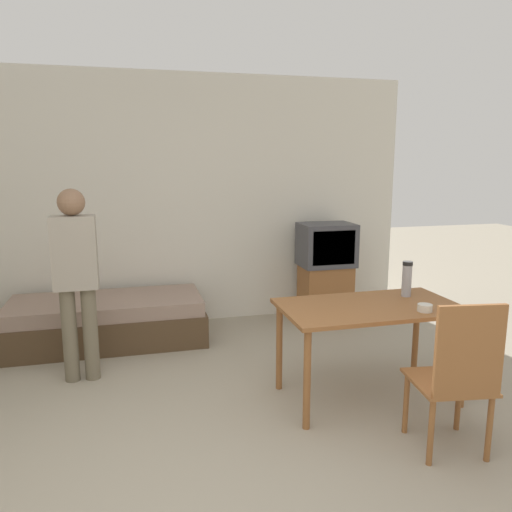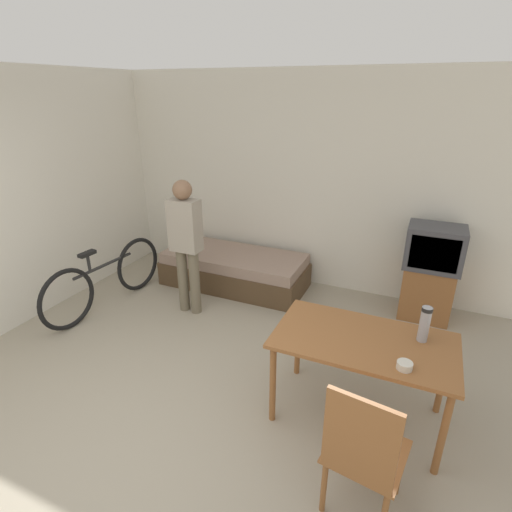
{
  "view_description": "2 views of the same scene",
  "coord_description": "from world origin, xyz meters",
  "px_view_note": "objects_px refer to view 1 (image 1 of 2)",
  "views": [
    {
      "loc": [
        -0.31,
        -2.05,
        1.79
      ],
      "look_at": [
        0.67,
        1.71,
        1.04
      ],
      "focal_mm": 35.0,
      "sensor_mm": 36.0,
      "label": 1
    },
    {
      "loc": [
        1.68,
        -1.44,
        2.46
      ],
      "look_at": [
        0.27,
        1.75,
        0.99
      ],
      "focal_mm": 28.0,
      "sensor_mm": 36.0,
      "label": 2
    }
  ],
  "objects_px": {
    "wooden_chair": "(458,373)",
    "thermos_flask": "(407,277)",
    "mate_bowl": "(425,308)",
    "dining_table": "(370,316)",
    "daybed": "(107,321)",
    "tv": "(326,270)",
    "person_standing": "(76,272)"
  },
  "relations": [
    {
      "from": "daybed",
      "to": "tv",
      "type": "relative_size",
      "value": 1.72
    },
    {
      "from": "tv",
      "to": "dining_table",
      "type": "distance_m",
      "value": 1.91
    },
    {
      "from": "wooden_chair",
      "to": "person_standing",
      "type": "distance_m",
      "value": 2.89
    },
    {
      "from": "wooden_chair",
      "to": "person_standing",
      "type": "relative_size",
      "value": 0.63
    },
    {
      "from": "tv",
      "to": "person_standing",
      "type": "height_order",
      "value": "person_standing"
    },
    {
      "from": "tv",
      "to": "thermos_flask",
      "type": "relative_size",
      "value": 3.95
    },
    {
      "from": "mate_bowl",
      "to": "thermos_flask",
      "type": "bearing_deg",
      "value": 77.31
    },
    {
      "from": "tv",
      "to": "wooden_chair",
      "type": "relative_size",
      "value": 1.11
    },
    {
      "from": "daybed",
      "to": "person_standing",
      "type": "height_order",
      "value": "person_standing"
    },
    {
      "from": "wooden_chair",
      "to": "mate_bowl",
      "type": "height_order",
      "value": "wooden_chair"
    },
    {
      "from": "dining_table",
      "to": "wooden_chair",
      "type": "height_order",
      "value": "wooden_chair"
    },
    {
      "from": "wooden_chair",
      "to": "daybed",
      "type": "bearing_deg",
      "value": 129.53
    },
    {
      "from": "thermos_flask",
      "to": "tv",
      "type": "bearing_deg",
      "value": 88.98
    },
    {
      "from": "daybed",
      "to": "thermos_flask",
      "type": "relative_size",
      "value": 6.78
    },
    {
      "from": "dining_table",
      "to": "person_standing",
      "type": "bearing_deg",
      "value": 157.43
    },
    {
      "from": "daybed",
      "to": "thermos_flask",
      "type": "distance_m",
      "value": 2.89
    },
    {
      "from": "tv",
      "to": "thermos_flask",
      "type": "height_order",
      "value": "tv"
    },
    {
      "from": "tv",
      "to": "dining_table",
      "type": "height_order",
      "value": "tv"
    },
    {
      "from": "tv",
      "to": "wooden_chair",
      "type": "bearing_deg",
      "value": -95.66
    },
    {
      "from": "thermos_flask",
      "to": "person_standing",
      "type": "bearing_deg",
      "value": 163.87
    },
    {
      "from": "wooden_chair",
      "to": "dining_table",
      "type": "bearing_deg",
      "value": 100.35
    },
    {
      "from": "wooden_chair",
      "to": "thermos_flask",
      "type": "relative_size",
      "value": 3.55
    },
    {
      "from": "person_standing",
      "to": "wooden_chair",
      "type": "bearing_deg",
      "value": -37.08
    },
    {
      "from": "mate_bowl",
      "to": "dining_table",
      "type": "bearing_deg",
      "value": 141.54
    },
    {
      "from": "dining_table",
      "to": "mate_bowl",
      "type": "height_order",
      "value": "mate_bowl"
    },
    {
      "from": "thermos_flask",
      "to": "mate_bowl",
      "type": "relative_size",
      "value": 2.69
    },
    {
      "from": "tv",
      "to": "mate_bowl",
      "type": "xyz_separation_m",
      "value": [
        -0.12,
        -2.1,
        0.18
      ]
    },
    {
      "from": "daybed",
      "to": "dining_table",
      "type": "bearing_deg",
      "value": -41.25
    },
    {
      "from": "dining_table",
      "to": "wooden_chair",
      "type": "relative_size",
      "value": 1.34
    },
    {
      "from": "daybed",
      "to": "person_standing",
      "type": "bearing_deg",
      "value": -102.11
    },
    {
      "from": "tv",
      "to": "dining_table",
      "type": "bearing_deg",
      "value": -102.74
    },
    {
      "from": "daybed",
      "to": "mate_bowl",
      "type": "height_order",
      "value": "mate_bowl"
    }
  ]
}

